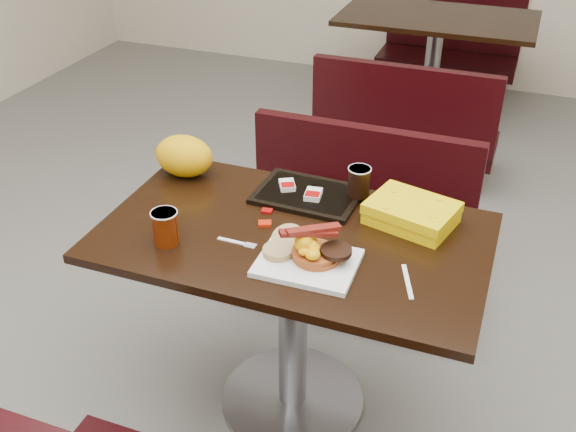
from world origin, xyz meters
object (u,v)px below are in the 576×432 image
at_px(fork, 231,241).
at_px(coffee_cup_far, 359,182).
at_px(table_far, 431,74).
at_px(bench_far_s, 408,117).
at_px(tray, 308,195).
at_px(table_near, 293,325).
at_px(bench_far_n, 448,44).
at_px(knife, 407,282).
at_px(bench_near_n, 350,224).
at_px(platter, 308,263).
at_px(hashbrown_sleeve_right, 313,194).
at_px(paper_bag, 184,156).
at_px(coffee_cup_near, 165,228).
at_px(pancake_stack, 317,254).
at_px(clamshell, 412,213).
at_px(hashbrown_sleeve_left, 287,185).

xyz_separation_m(fork, coffee_cup_far, (0.29, 0.38, 0.06)).
bearing_deg(table_far, bench_far_s, -90.00).
xyz_separation_m(tray, coffee_cup_far, (0.16, 0.05, 0.06)).
height_order(table_near, table_far, same).
xyz_separation_m(bench_far_n, knife, (0.38, -3.42, 0.39)).
height_order(bench_near_n, knife, knife).
relative_size(table_far, platter, 4.22).
bearing_deg(table_far, knife, -81.96).
xyz_separation_m(bench_far_n, coffee_cup_far, (0.13, -3.03, 0.46)).
height_order(hashbrown_sleeve_right, paper_bag, paper_bag).
relative_size(coffee_cup_near, coffee_cup_far, 1.07).
height_order(bench_far_n, platter, platter).
relative_size(platter, tray, 0.82).
distance_m(platter, fork, 0.26).
height_order(pancake_stack, fork, pancake_stack).
height_order(bench_near_n, hashbrown_sleeve_right, hashbrown_sleeve_right).
xyz_separation_m(hashbrown_sleeve_right, paper_bag, (-0.49, 0.02, 0.05)).
height_order(knife, paper_bag, paper_bag).
bearing_deg(pancake_stack, coffee_cup_near, -172.64).
bearing_deg(knife, pancake_stack, -109.33).
distance_m(table_far, bench_far_n, 0.70).
height_order(table_far, knife, knife).
distance_m(bench_near_n, pancake_stack, 0.93).
xyz_separation_m(bench_far_s, pancake_stack, (0.12, -2.02, 0.42)).
xyz_separation_m(hashbrown_sleeve_right, clamshell, (0.33, -0.02, 0.01)).
bearing_deg(fork, platter, -6.65).
relative_size(clamshell, paper_bag, 1.24).
bearing_deg(table_far, bench_near_n, -90.00).
xyz_separation_m(table_near, pancake_stack, (0.12, -0.12, 0.41)).
bearing_deg(clamshell, platter, -110.39).
height_order(bench_near_n, platter, platter).
distance_m(tray, paper_bag, 0.47).
height_order(table_far, pancake_stack, pancake_stack).
bearing_deg(hashbrown_sleeve_left, fork, -127.06).
height_order(pancake_stack, knife, pancake_stack).
xyz_separation_m(tray, hashbrown_sleeve_left, (-0.08, 0.01, 0.02)).
height_order(platter, tray, same).
height_order(table_far, clamshell, clamshell).
distance_m(bench_far_n, knife, 3.46).
height_order(tray, hashbrown_sleeve_right, hashbrown_sleeve_right).
bearing_deg(platter, bench_far_n, 90.50).
bearing_deg(clamshell, bench_far_n, 110.59).
xyz_separation_m(table_far, bench_far_n, (0.00, 0.70, -0.02)).
relative_size(coffee_cup_near, paper_bag, 0.51).
xyz_separation_m(table_far, hashbrown_sleeve_left, (-0.11, -2.36, 0.40)).
height_order(pancake_stack, coffee_cup_near, coffee_cup_near).
xyz_separation_m(bench_far_n, pancake_stack, (0.12, -3.42, 0.42)).
bearing_deg(table_near, fork, -145.81).
xyz_separation_m(bench_far_n, tray, (-0.03, -3.07, 0.40)).
bearing_deg(bench_far_n, pancake_stack, -88.04).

